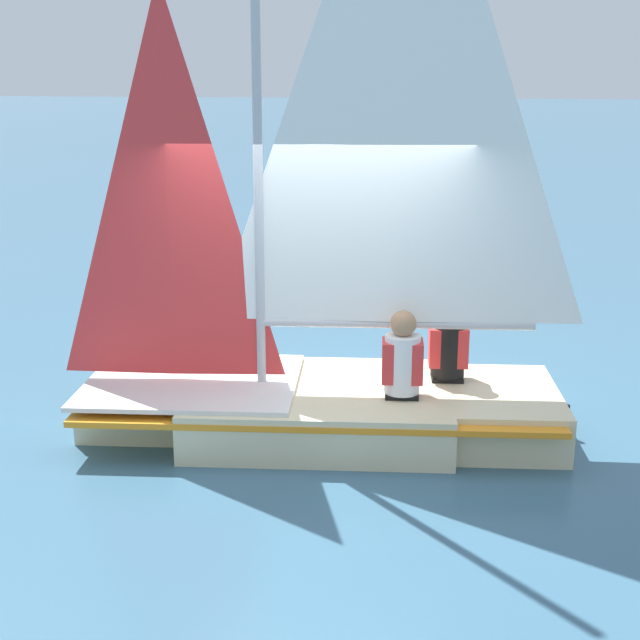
# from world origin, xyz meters

# --- Properties ---
(ground_plane) EXTENTS (260.00, 260.00, 0.00)m
(ground_plane) POSITION_xyz_m (0.00, 0.00, 0.00)
(ground_plane) COLOR #38607A
(sailboat_main) EXTENTS (4.30, 2.34, 5.51)m
(sailboat_main) POSITION_xyz_m (-0.05, -0.01, 0.77)
(sailboat_main) COLOR beige
(sailboat_main) RESTS_ON ground_plane
(sailor_helm) EXTENTS (0.38, 0.35, 1.16)m
(sailor_helm) POSITION_xyz_m (-0.73, 0.09, 0.62)
(sailor_helm) COLOR black
(sailor_helm) RESTS_ON ground_plane
(sailor_crew) EXTENTS (0.38, 0.35, 1.16)m
(sailor_crew) POSITION_xyz_m (-1.06, -0.44, 0.63)
(sailor_crew) COLOR black
(sailor_crew) RESTS_ON ground_plane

